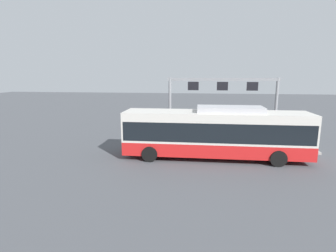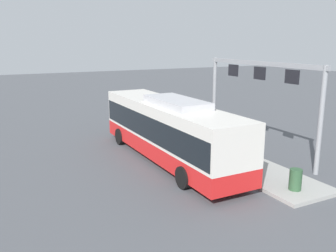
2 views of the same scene
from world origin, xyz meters
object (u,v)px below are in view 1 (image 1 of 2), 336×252
object	(u,v)px
bus_main	(215,131)
person_waiting_far	(183,133)
trash_bin	(300,142)
person_boarding	(149,131)
person_waiting_mid	(196,131)
person_waiting_near	(169,135)

from	to	relation	value
bus_main	person_waiting_far	size ratio (longest dim) A/B	7.13
bus_main	trash_bin	size ratio (longest dim) A/B	13.23
bus_main	person_waiting_far	bearing A→B (deg)	-49.51
person_boarding	person_waiting_mid	xyz separation A→B (m)	(-3.80, 0.09, 0.16)
person_waiting_near	trash_bin	size ratio (longest dim) A/B	1.86
person_waiting_far	person_boarding	bearing A→B (deg)	-137.12
bus_main	person_waiting_near	world-z (taller)	bus_main
person_boarding	person_waiting_far	xyz separation A→B (m)	(-2.87, 1.00, 0.16)
person_boarding	person_waiting_near	size ratio (longest dim) A/B	1.00
person_waiting_mid	trash_bin	xyz separation A→B (m)	(-7.62, 0.76, -0.44)
bus_main	trash_bin	distance (m)	6.98
person_waiting_near	person_waiting_far	bearing A→B (deg)	98.27
person_boarding	person_waiting_mid	world-z (taller)	person_waiting_mid
person_waiting_mid	bus_main	bearing A→B (deg)	-8.35
person_waiting_mid	person_waiting_far	xyz separation A→B (m)	(0.94, 0.91, 0.00)
bus_main	person_waiting_mid	bearing A→B (deg)	-69.93
person_boarding	person_waiting_far	distance (m)	3.04
person_boarding	person_waiting_mid	size ratio (longest dim) A/B	1.00
person_waiting_far	trash_bin	xyz separation A→B (m)	(-8.56, -0.15, -0.44)
bus_main	person_boarding	xyz separation A→B (m)	(5.12, -3.59, -0.92)
bus_main	person_waiting_mid	distance (m)	3.82
person_waiting_far	trash_bin	distance (m)	8.57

